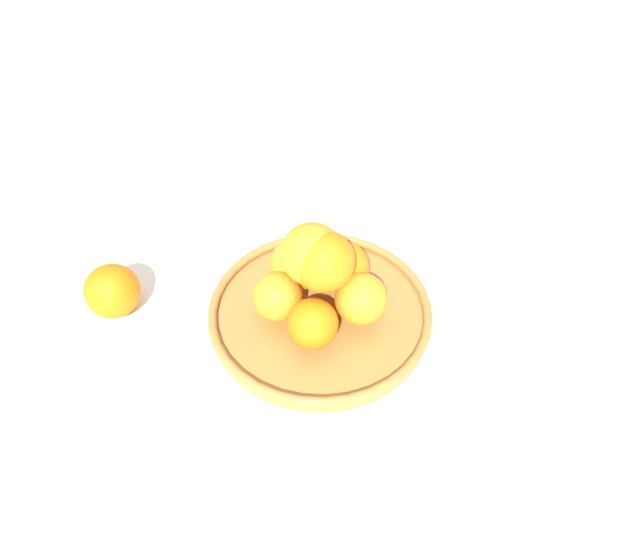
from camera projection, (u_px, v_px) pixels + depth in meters
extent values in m
plane|color=silver|center=(320.00, 319.00, 0.87)|extent=(4.00, 4.00, 0.00)
cylinder|color=#A57238|center=(320.00, 316.00, 0.86)|extent=(0.30, 0.30, 0.01)
torus|color=#A57238|center=(320.00, 310.00, 0.85)|extent=(0.31, 0.31, 0.01)
sphere|color=orange|center=(277.00, 297.00, 0.82)|extent=(0.07, 0.07, 0.07)
sphere|color=orange|center=(316.00, 324.00, 0.78)|extent=(0.07, 0.07, 0.07)
sphere|color=orange|center=(361.00, 299.00, 0.81)|extent=(0.07, 0.07, 0.07)
sphere|color=orange|center=(344.00, 267.00, 0.85)|extent=(0.07, 0.07, 0.07)
sphere|color=orange|center=(297.00, 264.00, 0.85)|extent=(0.07, 0.07, 0.07)
sphere|color=orange|center=(324.00, 261.00, 0.77)|extent=(0.08, 0.08, 0.08)
sphere|color=orange|center=(312.00, 254.00, 0.78)|extent=(0.08, 0.08, 0.08)
sphere|color=orange|center=(112.00, 291.00, 0.85)|extent=(0.08, 0.08, 0.08)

